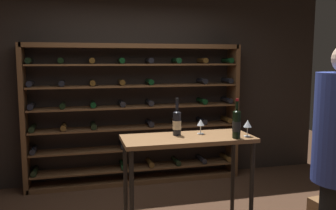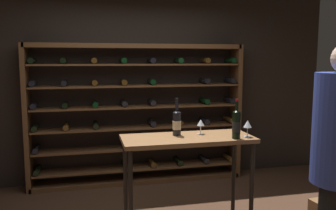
{
  "view_description": "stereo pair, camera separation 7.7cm",
  "coord_description": "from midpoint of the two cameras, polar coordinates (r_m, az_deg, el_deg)",
  "views": [
    {
      "loc": [
        -0.72,
        -3.21,
        1.73
      ],
      "look_at": [
        0.16,
        0.21,
        1.28
      ],
      "focal_mm": 37.67,
      "sensor_mm": 36.0,
      "label": 1
    },
    {
      "loc": [
        -0.64,
        -3.23,
        1.73
      ],
      "look_at": [
        0.16,
        0.21,
        1.28
      ],
      "focal_mm": 37.67,
      "sensor_mm": 36.0,
      "label": 2
    }
  ],
  "objects": [
    {
      "name": "wine_rack",
      "position": [
        4.94,
        -4.33,
        -1.52
      ],
      "size": [
        2.99,
        0.32,
        1.95
      ],
      "color": "brown",
      "rests_on": "ground"
    },
    {
      "name": "wine_bottle_black_capsule",
      "position": [
        3.52,
        2.06,
        -2.81
      ],
      "size": [
        0.09,
        0.09,
        0.37
      ],
      "color": "black",
      "rests_on": "tasting_table"
    },
    {
      "name": "wine_bottle_green_slim",
      "position": [
        3.44,
        11.64,
        -3.01
      ],
      "size": [
        0.08,
        0.08,
        0.38
      ],
      "color": "black",
      "rests_on": "tasting_table"
    },
    {
      "name": "back_wall",
      "position": [
        5.09,
        -5.37,
        4.19
      ],
      "size": [
        5.93,
        0.1,
        2.91
      ],
      "primitive_type": "cube",
      "color": "black",
      "rests_on": "ground"
    },
    {
      "name": "wine_glass_stemmed_center",
      "position": [
        3.54,
        13.36,
        -3.12
      ],
      "size": [
        0.08,
        0.08,
        0.16
      ],
      "color": "silver",
      "rests_on": "tasting_table"
    },
    {
      "name": "tasting_table",
      "position": [
        3.51,
        3.79,
        -7.09
      ],
      "size": [
        1.29,
        0.54,
        0.98
      ],
      "color": "brown",
      "rests_on": "ground"
    },
    {
      "name": "wine_glass_stemmed_right",
      "position": [
        3.6,
        5.92,
        -2.97
      ],
      "size": [
        0.07,
        0.07,
        0.15
      ],
      "color": "silver",
      "rests_on": "tasting_table"
    }
  ]
}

